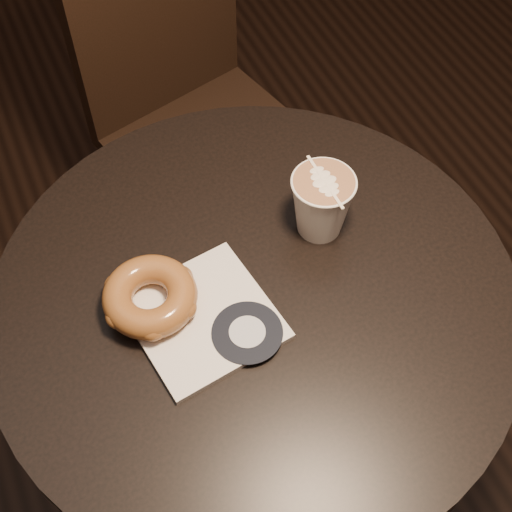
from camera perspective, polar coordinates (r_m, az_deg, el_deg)
name	(u,v)px	position (r m, az deg, el deg)	size (l,w,h in m)	color
cafe_table	(255,361)	(1.11, -0.07, -8.40)	(0.70, 0.70, 0.75)	black
chair	(185,88)	(1.53, -5.70, 13.26)	(0.46, 0.46, 0.95)	black
pastry_bag	(203,318)	(0.91, -4.24, -4.96)	(0.17, 0.17, 0.01)	silver
doughnut	(150,296)	(0.91, -8.48, -3.21)	(0.12, 0.12, 0.04)	brown
latte_cup	(321,205)	(0.96, 5.25, 4.10)	(0.09, 0.09, 0.10)	white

